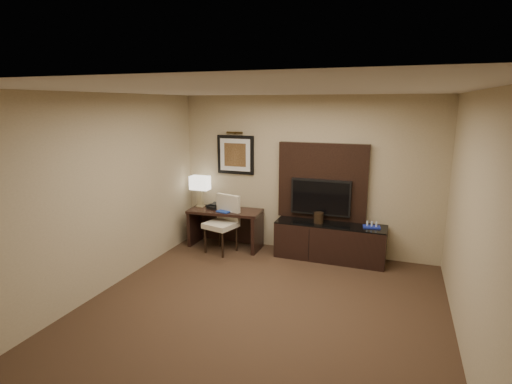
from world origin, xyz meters
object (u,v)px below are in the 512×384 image
at_px(ice_bucket, 319,218).
at_px(desk_chair, 221,224).
at_px(desk, 225,228).
at_px(minibar_tray, 372,225).
at_px(tv, 321,197).
at_px(desk_phone, 213,206).
at_px(credenza, 330,241).
at_px(table_lamp, 200,191).

bearing_deg(ice_bucket, desk_chair, -170.09).
xyz_separation_m(desk, minibar_tray, (2.54, 0.07, 0.32)).
bearing_deg(tv, desk_phone, -174.59).
xyz_separation_m(desk_chair, desk_phone, (-0.28, 0.28, 0.23)).
bearing_deg(ice_bucket, tv, 93.49).
bearing_deg(desk, desk_chair, -86.11).
bearing_deg(desk_chair, desk_phone, 149.84).
distance_m(desk_chair, desk_phone, 0.46).
bearing_deg(minibar_tray, ice_bucket, -176.63).
bearing_deg(credenza, desk_phone, -178.40).
bearing_deg(desk, table_lamp, 168.26).
bearing_deg(tv, desk_chair, -164.23).
xyz_separation_m(table_lamp, ice_bucket, (2.22, -0.06, -0.26)).
relative_size(desk_chair, desk_phone, 5.56).
bearing_deg(desk, credenza, -2.52).
height_order(credenza, ice_bucket, ice_bucket).
bearing_deg(table_lamp, desk_phone, -12.50).
bearing_deg(ice_bucket, desk_phone, -179.80).
relative_size(desk_chair, table_lamp, 1.79).
bearing_deg(desk_chair, credenza, 24.87).
bearing_deg(table_lamp, tv, 3.08).
distance_m(desk, desk_chair, 0.32).
xyz_separation_m(tv, desk_chair, (-1.64, -0.46, -0.51)).
height_order(credenza, minibar_tray, minibar_tray).
bearing_deg(table_lamp, desk, -7.70).
relative_size(credenza, desk_phone, 9.90).
bearing_deg(ice_bucket, table_lamp, 178.55).
height_order(tv, ice_bucket, tv).
height_order(desk, desk_phone, desk_phone).
bearing_deg(minibar_tray, desk_chair, -172.29).
bearing_deg(ice_bucket, desk, -179.49).
bearing_deg(desk, desk_phone, 174.01).
distance_m(tv, desk_chair, 1.78).
bearing_deg(desk_phone, table_lamp, -175.22).
distance_m(tv, desk_phone, 1.95).
bearing_deg(credenza, minibar_tray, 1.79).
distance_m(desk_chair, ice_bucket, 1.69).
relative_size(table_lamp, desk_phone, 3.11).
distance_m(tv, table_lamp, 2.21).
relative_size(ice_bucket, minibar_tray, 0.68).
bearing_deg(desk_phone, desk, 15.33).
height_order(desk_phone, minibar_tray, desk_phone).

